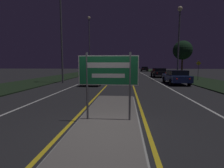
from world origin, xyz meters
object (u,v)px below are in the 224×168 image
streetlight_left_near (61,26)px  car_approaching_1 (106,72)px  car_approaching_2 (112,70)px  car_receding_2 (135,70)px  car_approaching_0 (94,77)px  streetlight_left_far (89,39)px  warning_sign (198,68)px  streetlight_right_near (179,31)px  car_receding_3 (144,69)px  car_receding_1 (159,72)px  car_receding_0 (176,77)px  highway_sign (108,73)px

streetlight_left_near → car_approaching_1: bearing=73.6°
streetlight_left_near → car_approaching_2: size_ratio=2.19×
car_receding_2 → car_approaching_0: 25.29m
streetlight_left_far → warning_sign: size_ratio=4.53×
streetlight_left_near → streetlight_right_near: (12.88, 3.31, -0.16)m
car_receding_3 → car_approaching_1: car_receding_3 is taller
streetlight_right_near → car_receding_1: streetlight_right_near is taller
car_approaching_1 → car_approaching_2: bearing=88.2°
streetlight_left_near → car_approaching_1: size_ratio=2.19×
streetlight_left_near → car_receding_0: size_ratio=1.98×
car_approaching_2 → car_approaching_1: bearing=-91.8°
car_receding_1 → car_receding_2: 14.32m
warning_sign → streetlight_left_far: bearing=147.9°
car_receding_3 → car_approaching_0: bearing=-103.7°
car_receding_0 → car_approaching_2: size_ratio=1.11×
car_approaching_0 → warning_sign: size_ratio=1.98×
streetlight_right_near → car_receding_1: size_ratio=1.95×
car_receding_2 → streetlight_left_near: bearing=-110.2°
highway_sign → car_approaching_2: (-2.51, 33.51, -0.91)m
highway_sign → car_receding_0: size_ratio=0.47×
car_receding_2 → streetlight_right_near: bearing=-78.7°
streetlight_left_near → streetlight_left_far: size_ratio=0.90×
car_receding_0 → car_receding_2: 24.12m
streetlight_left_near → car_receding_2: 25.95m
highway_sign → streetlight_left_far: 27.65m
car_receding_2 → car_approaching_2: car_receding_2 is taller
car_receding_3 → car_approaching_2: bearing=-122.8°
car_receding_3 → car_approaching_1: (-8.75, -22.78, -0.02)m
car_receding_0 → warning_sign: (3.84, 4.30, 0.75)m
highway_sign → streetlight_right_near: bearing=66.9°
streetlight_left_near → car_receding_1: bearing=39.7°
car_approaching_1 → warning_sign: (12.26, -7.22, 0.76)m
car_approaching_1 → car_receding_2: bearing=66.5°
car_receding_2 → car_receding_3: bearing=72.1°
car_approaching_1 → warning_sign: 14.25m
streetlight_left_far → car_receding_2: streetlight_left_far is taller
highway_sign → car_receding_1: (5.68, 22.27, -0.89)m
streetlight_right_near → car_approaching_2: bearing=117.4°
car_receding_0 → car_approaching_2: car_approaching_2 is taller
car_receding_0 → car_approaching_0: car_approaching_0 is taller
car_receding_0 → streetlight_right_near: bearing=72.2°
warning_sign → streetlight_right_near: bearing=-161.6°
car_approaching_2 → streetlight_left_near: bearing=-99.9°
car_receding_1 → car_approaching_2: car_approaching_2 is taller
streetlight_left_far → car_approaching_0: 16.48m
streetlight_right_near → car_approaching_0: size_ratio=1.85×
car_approaching_1 → streetlight_left_near: bearing=-106.4°
car_approaching_0 → car_approaching_2: car_approaching_2 is taller
car_receding_2 → car_receding_3: 10.90m
car_receding_2 → car_approaching_0: (-5.23, -24.74, 0.01)m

